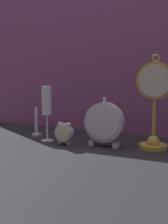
{
  "coord_description": "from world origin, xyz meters",
  "views": [
    {
      "loc": [
        0.52,
        -1.02,
        0.3
      ],
      "look_at": [
        0.0,
        0.08,
        0.13
      ],
      "focal_mm": 50.0,
      "sensor_mm": 36.0,
      "label": 1
    }
  ],
  "objects_px": {
    "pocket_watch_on_stand": "(154,108)",
    "brass_candlestick": "(36,127)",
    "alarm_clock_twin_bell": "(64,132)",
    "champagne_flute": "(47,105)",
    "mantel_clock_silver": "(104,123)"
  },
  "relations": [
    {
      "from": "alarm_clock_twin_bell",
      "to": "mantel_clock_silver",
      "type": "xyz_separation_m",
      "value": [
        0.15,
        0.04,
        0.04
      ]
    },
    {
      "from": "brass_candlestick",
      "to": "alarm_clock_twin_bell",
      "type": "bearing_deg",
      "value": -25.1
    },
    {
      "from": "pocket_watch_on_stand",
      "to": "brass_candlestick",
      "type": "bearing_deg",
      "value": -179.91
    },
    {
      "from": "alarm_clock_twin_bell",
      "to": "brass_candlestick",
      "type": "xyz_separation_m",
      "value": [
        -0.19,
        0.09,
        -0.01
      ]
    },
    {
      "from": "brass_candlestick",
      "to": "champagne_flute",
      "type": "bearing_deg",
      "value": -32.62
    },
    {
      "from": "brass_candlestick",
      "to": "pocket_watch_on_stand",
      "type": "bearing_deg",
      "value": 0.09
    },
    {
      "from": "champagne_flute",
      "to": "brass_candlestick",
      "type": "distance_m",
      "value": 0.16
    },
    {
      "from": "alarm_clock_twin_bell",
      "to": "brass_candlestick",
      "type": "height_order",
      "value": "brass_candlestick"
    },
    {
      "from": "pocket_watch_on_stand",
      "to": "alarm_clock_twin_bell",
      "type": "bearing_deg",
      "value": -164.84
    },
    {
      "from": "alarm_clock_twin_bell",
      "to": "champagne_flute",
      "type": "distance_m",
      "value": 0.14
    },
    {
      "from": "pocket_watch_on_stand",
      "to": "brass_candlestick",
      "type": "xyz_separation_m",
      "value": [
        -0.52,
        -0.0,
        -0.11
      ]
    },
    {
      "from": "brass_candlestick",
      "to": "mantel_clock_silver",
      "type": "bearing_deg",
      "value": -7.7
    },
    {
      "from": "pocket_watch_on_stand",
      "to": "champagne_flute",
      "type": "xyz_separation_m",
      "value": [
        -0.43,
        -0.06,
        -0.0
      ]
    },
    {
      "from": "mantel_clock_silver",
      "to": "champagne_flute",
      "type": "distance_m",
      "value": 0.25
    },
    {
      "from": "pocket_watch_on_stand",
      "to": "alarm_clock_twin_bell",
      "type": "xyz_separation_m",
      "value": [
        -0.33,
        -0.09,
        -0.1
      ]
    }
  ]
}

